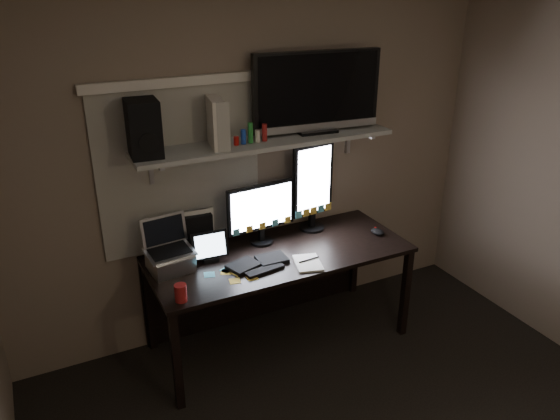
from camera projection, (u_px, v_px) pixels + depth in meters
back_wall at (256, 165)px, 3.86m from camera, size 3.60×0.00×3.60m
window_blinds at (181, 170)px, 3.60m from camera, size 1.10×0.02×1.10m
desk at (272, 267)px, 3.93m from camera, size 1.80×0.75×0.73m
wall_shelf at (266, 142)px, 3.63m from camera, size 1.80×0.35×0.03m
monitor_landscape at (261, 214)px, 3.80m from camera, size 0.52×0.09×0.45m
monitor_portrait at (313, 187)px, 3.97m from camera, size 0.34×0.10×0.67m
keyboard at (258, 262)px, 3.60m from camera, size 0.43×0.22×0.03m
mouse at (378, 232)px, 4.01m from camera, size 0.09×0.13×0.04m
notepad at (308, 263)px, 3.60m from camera, size 0.22×0.27×0.01m
tablet at (210, 246)px, 3.60m from camera, size 0.25×0.12×0.21m
file_sorter at (195, 232)px, 3.70m from camera, size 0.25×0.13×0.30m
laptop at (169, 247)px, 3.46m from camera, size 0.32×0.27×0.34m
cup at (181, 293)px, 3.18m from camera, size 0.09×0.09×0.11m
sticky_notes at (231, 275)px, 3.47m from camera, size 0.35×0.29×0.00m
tv at (317, 92)px, 3.69m from camera, size 0.93×0.25×0.55m
game_console at (216, 123)px, 3.42m from camera, size 0.12×0.27×0.31m
speaker at (144, 128)px, 3.23m from camera, size 0.20×0.24×0.34m
bottles at (250, 133)px, 3.52m from camera, size 0.21×0.06×0.13m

